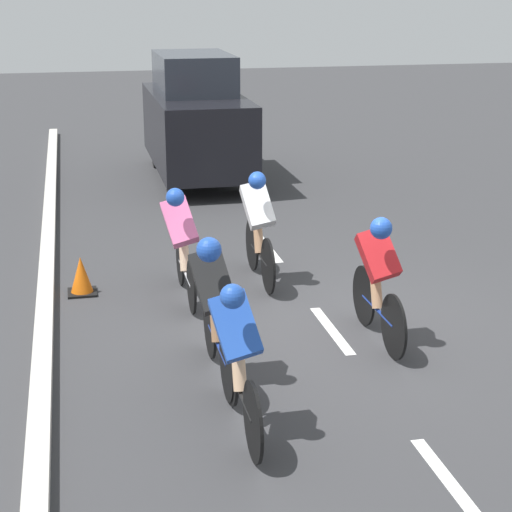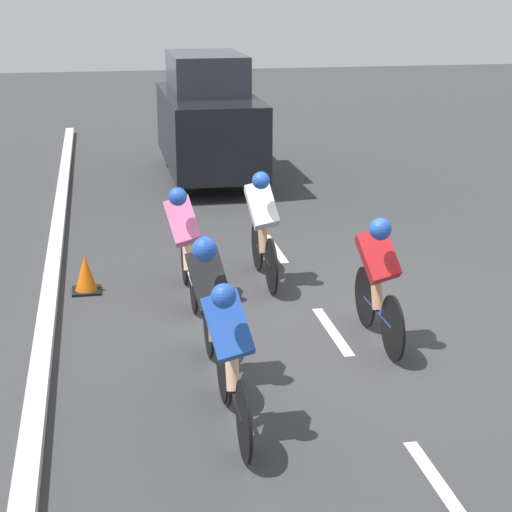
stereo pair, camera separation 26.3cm
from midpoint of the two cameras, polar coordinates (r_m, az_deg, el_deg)
The scene contains 12 objects.
ground_plane at distance 9.88m, azimuth 4.14°, elevation -4.74°, with size 60.00×60.00×0.00m, color #38383A.
lane_stripe_near at distance 7.13m, azimuth 11.82°, elevation -14.66°, with size 0.12×1.40×0.01m, color white.
lane_stripe_mid at distance 9.79m, azimuth 4.31°, elevation -4.94°, with size 0.12×1.40×0.01m, color white.
lane_stripe_far at distance 12.70m, azimuth 0.23°, elevation 0.52°, with size 0.12×1.40×0.01m, color white.
curb at distance 9.42m, azimuth -14.80°, elevation -6.03°, with size 0.20×28.10×0.14m, color beige.
cyclist_blue at distance 7.33m, azimuth -2.28°, elevation -6.49°, with size 0.44×1.71×1.49m.
cyclist_red at distance 9.23m, azimuth 7.35°, elevation -1.27°, with size 0.44×1.65×1.50m.
cyclist_pink at distance 10.47m, azimuth -5.71°, elevation 1.11°, with size 0.45×1.69×1.49m.
cyclist_black at distance 8.29m, azimuth -3.71°, elevation -3.14°, with size 0.44×1.71×1.56m.
cyclist_white at distance 11.03m, azimuth -0.52°, elevation 2.15°, with size 0.42×1.69×1.55m.
support_car at distance 17.08m, azimuth -4.48°, elevation 9.11°, with size 1.70×4.28×2.45m.
traffic_cone at distance 11.05m, azimuth -12.24°, elevation -1.32°, with size 0.36×0.36×0.49m.
Camera 1 is at (2.76, 8.71, 3.79)m, focal length 60.00 mm.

